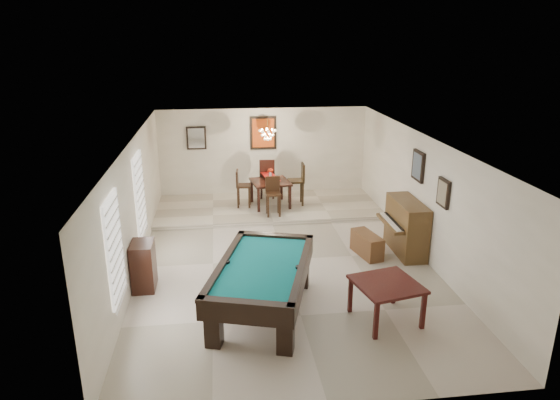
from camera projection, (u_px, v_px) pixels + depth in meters
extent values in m
cube|color=beige|center=(283.00, 260.00, 10.68)|extent=(6.00, 9.00, 0.02)
cube|color=silver|center=(263.00, 153.00, 14.50)|extent=(6.00, 0.04, 2.60)
cube|color=silver|center=(333.00, 321.00, 6.03)|extent=(6.00, 0.04, 2.60)
cube|color=silver|center=(134.00, 208.00, 9.91)|extent=(0.04, 9.00, 2.60)
cube|color=silver|center=(423.00, 197.00, 10.62)|extent=(0.04, 9.00, 2.60)
cube|color=white|center=(284.00, 140.00, 9.86)|extent=(6.00, 9.00, 0.04)
cube|color=beige|center=(268.00, 207.00, 13.72)|extent=(6.00, 2.50, 0.12)
cube|color=white|center=(115.00, 248.00, 7.81)|extent=(0.06, 1.00, 1.70)
cube|color=white|center=(140.00, 194.00, 10.45)|extent=(0.06, 1.00, 1.70)
cube|color=brown|center=(367.00, 245.00, 10.83)|extent=(0.54, 0.95, 0.50)
cube|color=black|center=(143.00, 266.00, 9.35)|extent=(0.41, 0.61, 0.92)
cube|color=#D84C14|center=(263.00, 133.00, 14.27)|extent=(0.75, 0.06, 0.95)
cube|color=white|center=(196.00, 138.00, 14.08)|extent=(0.55, 0.06, 0.65)
cube|color=slate|center=(418.00, 166.00, 10.71)|extent=(0.06, 0.55, 0.65)
cube|color=gray|center=(443.00, 193.00, 9.55)|extent=(0.06, 0.45, 0.55)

